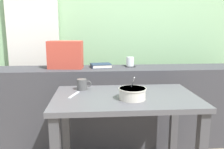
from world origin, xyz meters
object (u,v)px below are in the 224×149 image
juice_glass (130,62)px  fork_utensil (74,95)px  soup_bowl (132,94)px  ceramic_mug (82,84)px  throw_pillow (65,55)px  breakfast_table (125,111)px  closed_book (101,66)px  coaster_square (130,66)px

juice_glass → fork_utensil: bearing=-127.6°
soup_bowl → ceramic_mug: (-0.35, 0.27, 0.00)m
throw_pillow → ceramic_mug: 0.51m
breakfast_table → soup_bowl: 0.18m
throw_pillow → soup_bowl: throw_pillow is taller
juice_glass → throw_pillow: (-0.63, -0.06, 0.08)m
closed_book → fork_utensil: 0.67m
breakfast_table → closed_book: (-0.16, 0.67, 0.23)m
fork_utensil → ceramic_mug: ceramic_mug is taller
closed_book → soup_bowl: (0.19, -0.76, -0.07)m
soup_bowl → coaster_square: bearing=82.4°
soup_bowl → ceramic_mug: size_ratio=1.66×
coaster_square → throw_pillow: throw_pillow is taller
coaster_square → throw_pillow: bearing=-174.3°
breakfast_table → closed_book: bearing=103.2°
breakfast_table → coaster_square: coaster_square is taller
juice_glass → ceramic_mug: 0.69m
soup_bowl → juice_glass: bearing=82.4°
throw_pillow → fork_utensil: bearing=-78.3°
juice_glass → breakfast_table: bearing=-101.2°
ceramic_mug → coaster_square: bearing=48.3°
closed_book → ceramic_mug: bearing=-108.3°
juice_glass → coaster_square: bearing=0.0°
soup_bowl → fork_utensil: size_ratio=1.10×
closed_book → ceramic_mug: size_ratio=1.89×
closed_book → soup_bowl: 0.78m
coaster_square → closed_book: 0.29m
breakfast_table → fork_utensil: bearing=174.2°
breakfast_table → throw_pillow: size_ratio=3.21×
juice_glass → soup_bowl: size_ratio=0.48×
fork_utensil → ceramic_mug: size_ratio=1.50×
coaster_square → ceramic_mug: (-0.45, -0.51, -0.06)m
coaster_square → throw_pillow: 0.64m
coaster_square → fork_utensil: size_ratio=0.59×
juice_glass → fork_utensil: 0.84m
soup_bowl → ceramic_mug: bearing=142.0°
coaster_square → throw_pillow: size_ratio=0.31×
coaster_square → soup_bowl: bearing=-97.6°
closed_book → ceramic_mug: 0.51m
fork_utensil → ceramic_mug: bearing=89.5°
closed_book → throw_pillow: 0.35m
juice_glass → fork_utensil: (-0.50, -0.65, -0.14)m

